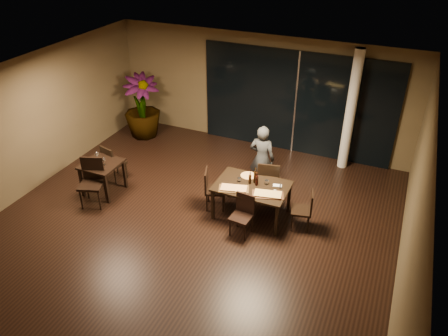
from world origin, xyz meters
TOP-DOWN VIEW (x-y plane):
  - ground at (0.00, 0.00)m, footprint 8.00×8.00m
  - wall_back at (0.00, 4.05)m, footprint 8.00×0.10m
  - wall_front at (0.00, -4.05)m, footprint 8.00×0.10m
  - wall_left at (-4.05, 0.00)m, footprint 0.10×8.00m
  - wall_right at (4.05, 0.00)m, footprint 0.10×8.00m
  - ceiling at (0.00, 0.00)m, footprint 8.00×8.00m
  - window_panel at (1.00, 3.96)m, footprint 5.00×0.06m
  - column at (2.40, 3.65)m, footprint 0.24×0.24m
  - main_table at (1.00, 0.80)m, footprint 1.50×1.00m
  - side_table at (-2.40, 0.30)m, footprint 0.80×0.80m
  - chair_main_far at (1.16, 1.41)m, footprint 0.56×0.56m
  - chair_main_near at (1.04, 0.21)m, footprint 0.43×0.43m
  - chair_main_left at (0.11, 0.74)m, footprint 0.55×0.55m
  - chair_main_right at (2.13, 0.84)m, footprint 0.48×0.48m
  - chair_side_far at (-2.51, 0.80)m, footprint 0.51×0.51m
  - chair_side_near at (-2.34, -0.12)m, footprint 0.63×0.63m
  - diner at (0.84, 1.85)m, footprint 0.55×0.37m
  - potted_plant at (-3.13, 3.13)m, footprint 1.37×1.37m
  - pizza_board_left at (0.71, 0.52)m, footprint 0.67×0.49m
  - pizza_board_right at (1.41, 0.60)m, footprint 0.69×0.50m
  - oblong_pizza_left at (0.71, 0.52)m, footprint 0.55×0.35m
  - oblong_pizza_right at (1.41, 0.60)m, footprint 0.55×0.34m
  - round_pizza at (0.80, 1.10)m, footprint 0.32×0.32m
  - bottle_a at (0.93, 0.85)m, footprint 0.06×0.06m
  - bottle_b at (1.08, 0.85)m, footprint 0.06×0.06m
  - bottle_c at (1.02, 0.93)m, footprint 0.08×0.08m
  - tumbler_left at (0.70, 0.83)m, footprint 0.07×0.07m
  - tumbler_right at (1.25, 0.97)m, footprint 0.08×0.08m
  - napkin_near at (1.55, 0.75)m, footprint 0.20×0.16m
  - napkin_far at (1.48, 0.99)m, footprint 0.20×0.14m
  - wine_glass_a at (-2.57, 0.40)m, footprint 0.08×0.08m
  - wine_glass_b at (-2.30, 0.29)m, footprint 0.07×0.07m
  - side_napkin at (-2.38, 0.14)m, footprint 0.20×0.14m

SIDE VIEW (x-z plane):
  - ground at x=0.00m, z-range 0.00..0.00m
  - chair_main_near at x=1.04m, z-range 0.05..0.90m
  - chair_main_right at x=2.13m, z-range 0.05..0.91m
  - chair_side_far at x=-2.51m, z-range 0.05..0.96m
  - chair_main_left at x=0.11m, z-range 0.05..0.97m
  - chair_main_far at x=1.16m, z-range 0.06..1.08m
  - chair_side_near at x=-2.34m, z-range 0.06..1.12m
  - side_table at x=-2.40m, z-range 0.25..1.00m
  - main_table at x=1.00m, z-range 0.30..1.05m
  - pizza_board_left at x=0.71m, z-range 0.75..0.76m
  - pizza_board_right at x=1.41m, z-range 0.75..0.76m
  - round_pizza at x=0.80m, z-range 0.75..0.76m
  - napkin_near at x=1.55m, z-range 0.75..0.76m
  - napkin_far at x=1.48m, z-range 0.75..0.76m
  - side_napkin at x=-2.38m, z-range 0.75..0.76m
  - oblong_pizza_left at x=0.71m, z-range 0.77..0.78m
  - oblong_pizza_right at x=1.41m, z-range 0.77..0.78m
  - tumbler_left at x=0.70m, z-range 0.75..0.84m
  - tumbler_right at x=1.25m, z-range 0.75..0.84m
  - diner at x=0.84m, z-range 0.00..1.60m
  - wine_glass_b at x=-2.30m, z-range 0.75..0.91m
  - wine_glass_a at x=-2.57m, z-range 0.75..0.94m
  - bottle_a at x=0.93m, z-range 0.75..1.02m
  - potted_plant at x=-3.13m, z-range 0.00..1.78m
  - bottle_b at x=1.08m, z-range 0.75..1.04m
  - bottle_c at x=1.02m, z-range 0.75..1.09m
  - window_panel at x=1.00m, z-range 0.00..2.70m
  - wall_back at x=0.00m, z-range 0.00..3.00m
  - wall_front at x=0.00m, z-range 0.00..3.00m
  - wall_left at x=-4.05m, z-range 0.00..3.00m
  - wall_right at x=4.05m, z-range 0.00..3.00m
  - column at x=2.40m, z-range 0.00..3.00m
  - ceiling at x=0.00m, z-range 3.00..3.04m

